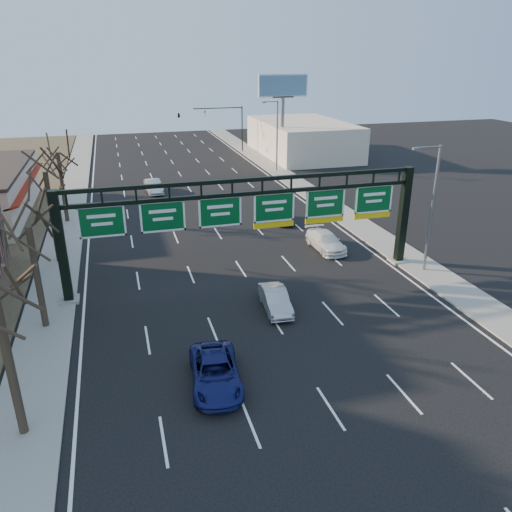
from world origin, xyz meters
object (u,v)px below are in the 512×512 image
object	(u,v)px
car_blue_suv	(215,372)
car_white_wagon	(326,241)
car_silver_sedan	(275,300)
sign_gantry	(250,216)

from	to	relation	value
car_blue_suv	car_white_wagon	world-z (taller)	car_white_wagon
car_blue_suv	car_silver_sedan	bearing A→B (deg)	57.39
sign_gantry	car_white_wagon	world-z (taller)	sign_gantry
sign_gantry	car_silver_sedan	size ratio (longest dim) A/B	6.14
sign_gantry	car_silver_sedan	xyz separation A→B (m)	(0.33, -4.61, -3.97)
sign_gantry	car_white_wagon	bearing A→B (deg)	28.08
sign_gantry	car_blue_suv	bearing A→B (deg)	-113.26
sign_gantry	car_blue_suv	world-z (taller)	sign_gantry
sign_gantry	car_white_wagon	distance (m)	9.20
car_blue_suv	car_silver_sedan	xyz separation A→B (m)	(5.02, 6.32, -0.02)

